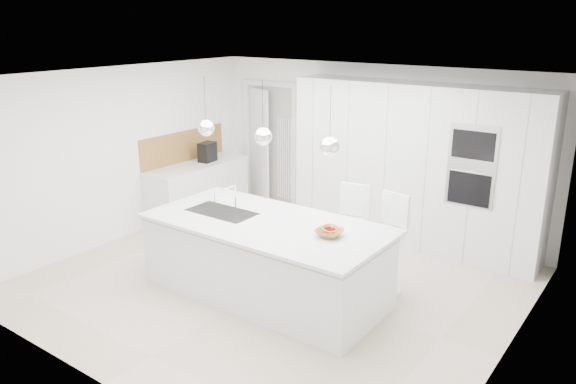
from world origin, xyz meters
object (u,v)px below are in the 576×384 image
Objects in this scene: espresso_machine at (207,152)px; bar_stool_left at (348,236)px; bar_stool_right at (388,246)px; island_base at (265,261)px; fruit_bowl at (329,233)px.

espresso_machine is 0.26× the size of bar_stool_left.
bar_stool_left is at bearing -165.68° from bar_stool_right.
espresso_machine is at bearing 178.19° from bar_stool_right.
island_base is at bearing -41.76° from espresso_machine.
fruit_bowl is 0.94× the size of espresso_machine.
fruit_bowl is 0.25× the size of bar_stool_right.
bar_stool_right reaches higher than island_base.
bar_stool_right is (1.13, 0.89, 0.16)m from island_base.
bar_stool_left reaches higher than fruit_bowl.
island_base is at bearing -174.01° from fruit_bowl.
island_base is 1.07m from bar_stool_left.
island_base is 0.96m from fruit_bowl.
bar_stool_left is at bearing -22.94° from espresso_machine.
bar_stool_left is 1.02× the size of bar_stool_right.
bar_stool_left reaches higher than espresso_machine.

